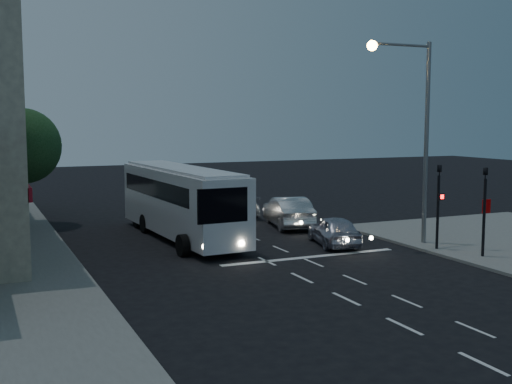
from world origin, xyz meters
name	(u,v)px	position (x,y,z in m)	size (l,w,h in m)	color
ground	(289,272)	(0.00, 0.00, 0.00)	(120.00, 120.00, 0.00)	black
road_markings	(281,253)	(1.29, 3.31, 0.00)	(8.00, 30.55, 0.01)	silver
tour_bus	(181,200)	(-1.64, 8.23, 1.87)	(2.93, 11.36, 3.46)	silver
car_suv	(334,230)	(4.22, 3.80, 0.68)	(1.61, 4.01, 1.37)	#A9ABBA
car_sedan_a	(288,212)	(4.62, 9.22, 0.81)	(1.71, 4.92, 1.62)	silver
car_sedan_b	(238,204)	(3.79, 14.21, 0.69)	(1.94, 4.77, 1.38)	silver
car_sedan_c	(213,194)	(4.12, 19.44, 0.71)	(2.36, 5.12, 1.42)	gray
car_extra	(189,184)	(4.45, 25.77, 0.82)	(1.74, 5.00, 1.65)	silver
traffic_signal_main	(439,196)	(7.60, 0.78, 2.42)	(0.25, 0.35, 4.10)	black
traffic_signal_side	(485,201)	(8.30, -1.20, 2.42)	(0.18, 0.15, 4.10)	black
regulatory_sign	(485,216)	(9.30, -0.24, 1.60)	(0.45, 0.12, 2.20)	slate
streetlight	(415,119)	(7.34, 2.20, 5.73)	(3.32, 0.44, 9.00)	slate
street_tree	(23,143)	(-8.21, 15.02, 4.50)	(4.00, 4.00, 6.20)	black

